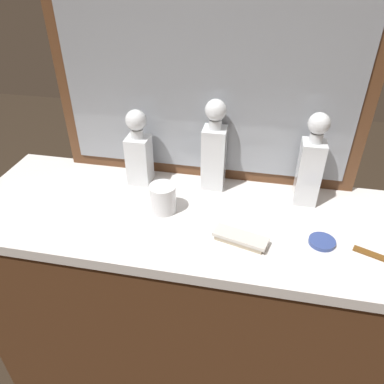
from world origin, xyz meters
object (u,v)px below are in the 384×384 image
Objects in this scene: crystal_decanter_center at (310,168)px; porcelain_dish at (322,242)px; tortoiseshell_comb at (381,258)px; crystal_decanter_rear at (139,155)px; crystal_decanter_left at (214,154)px; silver_brush_right at (240,239)px; crystal_tumbler_right at (163,200)px.

crystal_decanter_center reaches higher than porcelain_dish.
crystal_decanter_rear is at bearing 161.90° from tortoiseshell_comb.
tortoiseshell_comb is at bearing -28.36° from crystal_decanter_left.
crystal_decanter_center is at bearing 52.78° from silver_brush_right.
crystal_decanter_left reaches higher than porcelain_dish.
silver_brush_right is (0.37, -0.25, -0.09)m from crystal_decanter_rear.
silver_brush_right is at bearing -127.22° from crystal_decanter_center.
crystal_decanter_left is 1.91× the size of silver_brush_right.
crystal_decanter_left reaches higher than tortoiseshell_comb.
crystal_decanter_center is at bearing 101.42° from porcelain_dish.
crystal_decanter_center is 4.10× the size of porcelain_dish.
crystal_decanter_center is at bearing -0.97° from crystal_decanter_rear.
crystal_decanter_left reaches higher than crystal_tumbler_right.
crystal_decanter_rear reaches higher than silver_brush_right.
porcelain_dish is 0.15m from tortoiseshell_comb.
crystal_decanter_left is 0.23m from crystal_tumbler_right.
silver_brush_right is 0.37m from tortoiseshell_comb.
crystal_decanter_rear is 0.55m from crystal_decanter_center.
crystal_decanter_left is at bearing 52.83° from crystal_tumbler_right.
crystal_decanter_left is at bearing 5.18° from crystal_decanter_rear.
crystal_decanter_center is 0.32m from silver_brush_right.
tortoiseshell_comb is at bearing -11.72° from porcelain_dish.
crystal_tumbler_right is at bearing 172.53° from porcelain_dish.
silver_brush_right is at bearing -170.19° from porcelain_dish.
porcelain_dish is (0.47, -0.06, -0.03)m from crystal_tumbler_right.
crystal_decanter_rear is 0.87× the size of crystal_decanter_center.
crystal_tumbler_right is 0.47m from porcelain_dish.
tortoiseshell_comb is at bearing -50.86° from crystal_decanter_center.
silver_brush_right is 0.23m from porcelain_dish.
crystal_decanter_left is 4.18× the size of porcelain_dish.
crystal_decanter_rear is 0.63m from porcelain_dish.
crystal_tumbler_right reaches higher than porcelain_dish.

